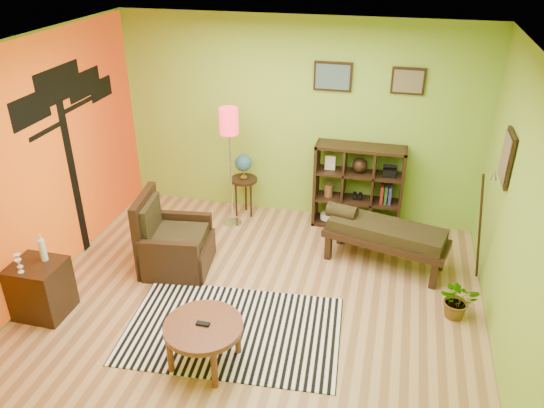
% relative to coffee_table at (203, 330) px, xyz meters
% --- Properties ---
extents(ground, '(5.00, 5.00, 0.00)m').
position_rel_coffee_table_xyz_m(ground, '(0.23, 1.00, -0.40)').
color(ground, tan).
rests_on(ground, ground).
extents(room_shell, '(5.04, 4.54, 2.82)m').
position_rel_coffee_table_xyz_m(room_shell, '(0.14, 1.02, 1.40)').
color(room_shell, '#8CBF39').
rests_on(room_shell, ground).
extents(zebra_rug, '(2.35, 1.59, 0.01)m').
position_rel_coffee_table_xyz_m(zebra_rug, '(0.12, 0.49, -0.39)').
color(zebra_rug, white).
rests_on(zebra_rug, ground).
extents(coffee_table, '(0.75, 0.75, 0.48)m').
position_rel_coffee_table_xyz_m(coffee_table, '(0.00, 0.00, 0.00)').
color(coffee_table, brown).
rests_on(coffee_table, ground).
extents(armchair, '(0.90, 0.90, 0.97)m').
position_rel_coffee_table_xyz_m(armchair, '(-0.96, 1.47, -0.10)').
color(armchair, black).
rests_on(armchair, ground).
extents(side_cabinet, '(0.53, 0.48, 0.94)m').
position_rel_coffee_table_xyz_m(side_cabinet, '(-1.97, 0.29, -0.08)').
color(side_cabinet, black).
rests_on(side_cabinet, ground).
extents(floor_lamp, '(0.26, 0.26, 1.71)m').
position_rel_coffee_table_xyz_m(floor_lamp, '(-0.57, 2.65, 0.98)').
color(floor_lamp, silver).
rests_on(floor_lamp, ground).
extents(globe_table, '(0.39, 0.39, 0.94)m').
position_rel_coffee_table_xyz_m(globe_table, '(-0.48, 2.97, 0.32)').
color(globe_table, black).
rests_on(globe_table, ground).
extents(cube_shelf, '(1.20, 0.35, 1.20)m').
position_rel_coffee_table_xyz_m(cube_shelf, '(1.15, 3.03, 0.20)').
color(cube_shelf, black).
rests_on(cube_shelf, ground).
extents(bench, '(1.58, 0.88, 0.69)m').
position_rel_coffee_table_xyz_m(bench, '(1.54, 2.15, 0.04)').
color(bench, black).
rests_on(bench, ground).
extents(potted_plant, '(0.42, 0.47, 0.35)m').
position_rel_coffee_table_xyz_m(potted_plant, '(2.40, 1.30, -0.22)').
color(potted_plant, '#26661E').
rests_on(potted_plant, ground).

